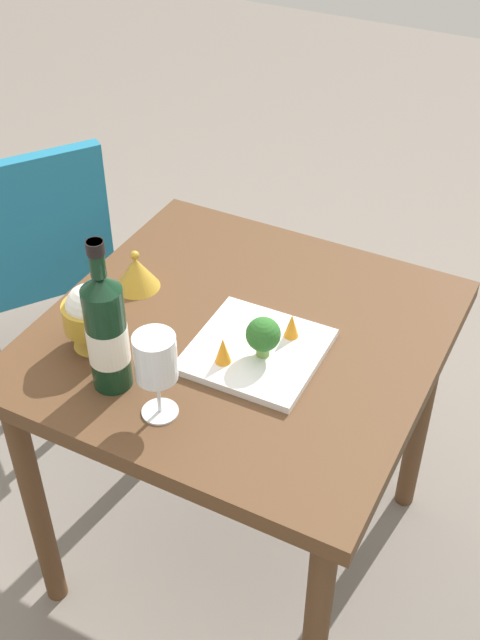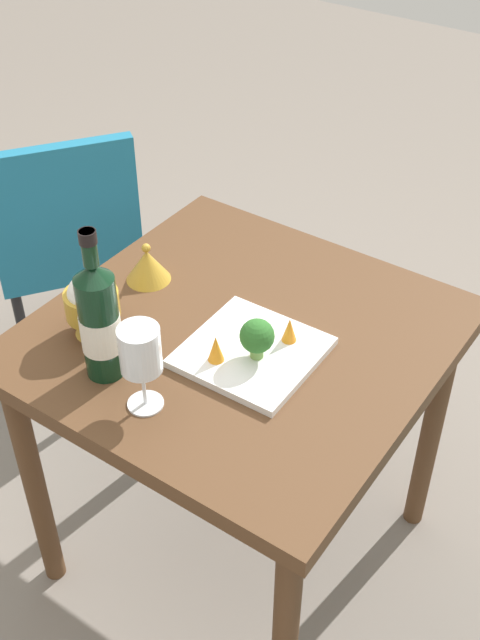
# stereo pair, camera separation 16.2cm
# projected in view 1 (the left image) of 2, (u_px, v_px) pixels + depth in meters

# --- Properties ---
(ground_plane) EXTENTS (8.00, 8.00, 0.00)m
(ground_plane) POSITION_uv_depth(u_px,v_px,m) (240.00, 543.00, 2.09)
(ground_plane) COLOR gray
(dining_table) EXTENTS (0.79, 0.79, 0.72)m
(dining_table) POSITION_uv_depth(u_px,v_px,m) (240.00, 366.00, 1.70)
(dining_table) COLOR brown
(dining_table) RESTS_ON ground_plane
(chair_near_window) EXTENTS (0.56, 0.56, 0.85)m
(chair_near_window) POSITION_uv_depth(u_px,v_px,m) (33.00, 252.00, 2.21)
(chair_near_window) COLOR teal
(chair_near_window) RESTS_ON ground_plane
(wine_bottle) EXTENTS (0.08, 0.08, 0.32)m
(wine_bottle) POSITION_uv_depth(u_px,v_px,m) (107.00, 332.00, 1.44)
(wine_bottle) COLOR black
(wine_bottle) RESTS_ON dining_table
(wine_glass) EXTENTS (0.08, 0.08, 0.18)m
(wine_glass) POSITION_uv_depth(u_px,v_px,m) (156.00, 360.00, 1.38)
(wine_glass) COLOR white
(wine_glass) RESTS_ON dining_table
(rice_bowl) EXTENTS (0.11, 0.11, 0.14)m
(rice_bowl) POSITION_uv_depth(u_px,v_px,m) (90.00, 315.00, 1.56)
(rice_bowl) COLOR gold
(rice_bowl) RESTS_ON dining_table
(rice_bowl_lid) EXTENTS (0.10, 0.10, 0.09)m
(rice_bowl_lid) POSITION_uv_depth(u_px,v_px,m) (136.00, 272.00, 1.73)
(rice_bowl_lid) COLOR gold
(rice_bowl_lid) RESTS_ON dining_table
(serving_plate) EXTENTS (0.25, 0.25, 0.02)m
(serving_plate) POSITION_uv_depth(u_px,v_px,m) (257.00, 351.00, 1.58)
(serving_plate) COLOR white
(serving_plate) RESTS_ON dining_table
(broccoli_floret) EXTENTS (0.07, 0.07, 0.09)m
(broccoli_floret) POSITION_uv_depth(u_px,v_px,m) (263.00, 335.00, 1.53)
(broccoli_floret) COLOR #729E4C
(broccoli_floret) RESTS_ON serving_plate
(carrot_garnish_left) EXTENTS (0.03, 0.03, 0.06)m
(carrot_garnish_left) POSITION_uv_depth(u_px,v_px,m) (223.00, 350.00, 1.52)
(carrot_garnish_left) COLOR orange
(carrot_garnish_left) RESTS_ON serving_plate
(carrot_garnish_right) EXTENTS (0.03, 0.03, 0.05)m
(carrot_garnish_right) POSITION_uv_depth(u_px,v_px,m) (292.00, 325.00, 1.58)
(carrot_garnish_right) COLOR orange
(carrot_garnish_right) RESTS_ON serving_plate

